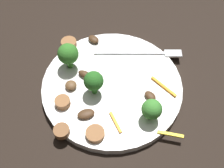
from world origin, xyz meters
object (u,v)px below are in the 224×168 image
object	(u,v)px
broccoli_floret_2	(152,109)
mushroom_3	(93,39)
plate	(112,86)
fork	(145,53)
mushroom_0	(71,85)
pepper_strip_1	(116,122)
broccoli_floret_1	(68,54)
sausage_slice_2	(63,102)
sausage_slice_0	(62,131)
broccoli_floret_0	(94,81)
sausage_slice_1	(69,43)
mushroom_2	(150,96)
sausage_slice_3	(95,134)
mushroom_1	(86,114)
mushroom_4	(85,74)
pepper_strip_0	(164,87)
pepper_strip_3	(170,134)

from	to	relation	value
broccoli_floret_2	mushroom_3	size ratio (longest dim) A/B	1.83
plate	fork	size ratio (longest dim) A/B	1.48
mushroom_0	pepper_strip_1	xyz separation A→B (m)	(0.09, -0.07, -0.00)
broccoli_floret_1	pepper_strip_1	bearing A→B (deg)	-50.10
sausage_slice_2	sausage_slice_0	bearing A→B (deg)	-81.45
broccoli_floret_0	mushroom_0	distance (m)	0.05
mushroom_0	pepper_strip_1	size ratio (longest dim) A/B	0.51
sausage_slice_1	mushroom_2	xyz separation A→B (m)	(0.17, -0.12, -0.00)
fork	sausage_slice_0	size ratio (longest dim) A/B	6.63
sausage_slice_3	mushroom_1	world-z (taller)	same
sausage_slice_2	mushroom_3	bearing A→B (deg)	76.85
broccoli_floret_2	mushroom_4	xyz separation A→B (m)	(-0.13, 0.08, -0.02)
broccoli_floret_1	broccoli_floret_2	world-z (taller)	broccoli_floret_1
broccoli_floret_1	mushroom_2	xyz separation A→B (m)	(0.16, -0.06, -0.03)
sausage_slice_1	pepper_strip_1	size ratio (longest dim) A/B	0.74
mushroom_0	sausage_slice_1	bearing A→B (deg)	101.47
mushroom_1	fork	bearing A→B (deg)	56.45
sausage_slice_1	pepper_strip_0	bearing A→B (deg)	-25.54
mushroom_3	pepper_strip_1	bearing A→B (deg)	-72.30
plate	broccoli_floret_0	xyz separation A→B (m)	(-0.03, -0.02, 0.04)
mushroom_4	plate	bearing A→B (deg)	-14.75
pepper_strip_3	mushroom_3	bearing A→B (deg)	127.12
sausage_slice_0	mushroom_1	distance (m)	0.05
mushroom_3	sausage_slice_1	bearing A→B (deg)	-162.45
broccoli_floret_2	sausage_slice_1	xyz separation A→B (m)	(-0.17, 0.16, -0.02)
fork	pepper_strip_1	distance (m)	0.17
sausage_slice_1	sausage_slice_2	size ratio (longest dim) A/B	1.15
mushroom_0	mushroom_1	xyz separation A→B (m)	(0.04, -0.06, -0.00)
sausage_slice_3	mushroom_2	xyz separation A→B (m)	(0.09, 0.08, -0.00)
plate	sausage_slice_2	size ratio (longest dim) A/B	9.68
sausage_slice_1	broccoli_floret_2	bearing A→B (deg)	-43.07
sausage_slice_1	pepper_strip_3	world-z (taller)	sausage_slice_1
sausage_slice_2	sausage_slice_3	world-z (taller)	sausage_slice_2
pepper_strip_0	mushroom_4	bearing A→B (deg)	174.19
pepper_strip_1	sausage_slice_3	bearing A→B (deg)	-141.76
mushroom_3	pepper_strip_3	xyz separation A→B (m)	(0.15, -0.20, -0.00)
mushroom_4	pepper_strip_1	size ratio (longest dim) A/B	0.65
broccoli_floret_0	sausage_slice_2	xyz separation A→B (m)	(-0.05, -0.03, -0.03)
plate	mushroom_4	distance (m)	0.06
broccoli_floret_0	mushroom_3	distance (m)	0.13
sausage_slice_2	plate	bearing A→B (deg)	31.15
pepper_strip_3	mushroom_0	bearing A→B (deg)	155.62
sausage_slice_1	pepper_strip_3	xyz separation A→B (m)	(0.20, -0.19, -0.00)
pepper_strip_3	sausage_slice_2	bearing A→B (deg)	166.75
plate	sausage_slice_0	bearing A→B (deg)	-125.43
sausage_slice_0	sausage_slice_3	xyz separation A→B (m)	(0.06, 0.00, -0.00)
pepper_strip_3	mushroom_2	bearing A→B (deg)	115.67
broccoli_floret_1	pepper_strip_1	xyz separation A→B (m)	(0.10, -0.12, -0.03)
sausage_slice_2	mushroom_4	world-z (taller)	sausage_slice_2
mushroom_4	mushroom_1	bearing A→B (deg)	-81.01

